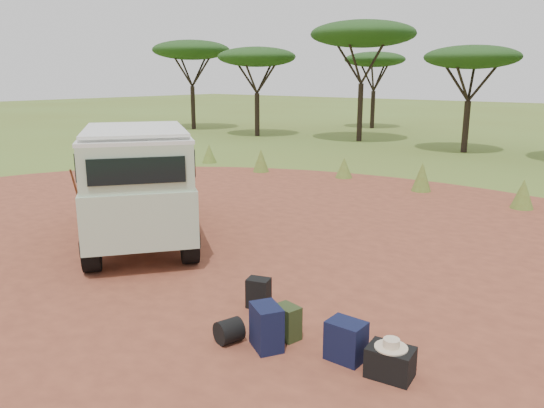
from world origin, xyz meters
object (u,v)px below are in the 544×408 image
Objects in this scene: backpack_olive at (287,322)px; hard_case at (390,362)px; duffel_navy at (346,341)px; safari_vehicle at (138,186)px; backpack_navy at (266,327)px; backpack_black at (259,293)px; walking_staff at (81,205)px.

hard_case is at bearing 12.01° from backpack_olive.
hard_case is (0.61, -0.01, -0.07)m from duffel_navy.
backpack_navy is at bearing 15.99° from safari_vehicle.
backpack_olive is at bearing -47.82° from backpack_black.
backpack_olive is at bearing 172.22° from hard_case.
safari_vehicle is 9.93× the size of hard_case.
backpack_navy is 1.03m from duffel_navy.
safari_vehicle reaches higher than walking_staff.
backpack_black is (5.00, -0.15, -0.58)m from walking_staff.
hard_case is at bearing -1.45° from duffel_navy.
duffel_navy reaches higher than backpack_black.
backpack_olive is 1.51m from hard_case.
walking_staff is 6.01m from backpack_navy.
walking_staff reaches higher than backpack_black.
backpack_olive is 0.90m from duffel_navy.
backpack_olive is (5.95, -0.67, -0.57)m from walking_staff.
safari_vehicle is 10.22× the size of duffel_navy.
safari_vehicle is at bearing 23.45° from walking_staff.
backpack_navy reaches higher than duffel_navy.
backpack_olive is 0.92× the size of duffel_navy.
safari_vehicle is 1.25m from walking_staff.
backpack_navy reaches higher than hard_case.
backpack_navy is at bearing -174.10° from hard_case.
backpack_navy is at bearing -33.28° from walking_staff.
backpack_olive is at bearing -29.62° from walking_staff.
safari_vehicle is 6.29m from duffel_navy.
duffel_navy is (6.85, -0.65, -0.55)m from walking_staff.
backpack_black is 0.90× the size of duffel_navy.
walking_staff reaches higher than backpack_olive.
duffel_navy is at bearing 52.69° from backpack_navy.
duffel_navy is at bearing -28.63° from walking_staff.
duffel_navy is (1.84, -0.50, 0.02)m from backpack_black.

